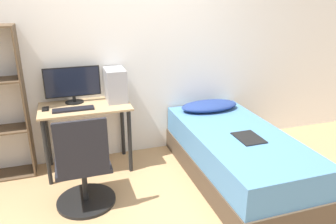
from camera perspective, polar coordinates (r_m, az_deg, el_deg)
name	(u,v)px	position (r m, az deg, el deg)	size (l,w,h in m)	color
wall_back	(124,53)	(3.87, -7.68, 10.06)	(8.00, 0.05, 2.50)	silver
desk	(86,118)	(3.70, -14.09, -0.96)	(0.97, 0.53, 0.76)	tan
office_chair	(84,173)	(3.16, -14.43, -10.31)	(0.56, 0.56, 0.94)	black
bed	(236,156)	(3.62, 11.82, -7.47)	(0.95, 1.96, 0.54)	#4C3D2D
pillow	(209,106)	(4.07, 7.21, 1.10)	(0.72, 0.36, 0.11)	navy
magazine	(249,138)	(3.38, 13.87, -4.38)	(0.24, 0.32, 0.01)	black
monitor	(73,84)	(3.74, -16.28, 4.74)	(0.60, 0.20, 0.40)	black
keyboard	(73,109)	(3.55, -16.16, 0.46)	(0.42, 0.12, 0.02)	black
pc_tower	(115,85)	(3.71, -9.16, 4.70)	(0.22, 0.33, 0.36)	#99999E
phone	(45,109)	(3.67, -20.57, 0.50)	(0.07, 0.14, 0.01)	black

